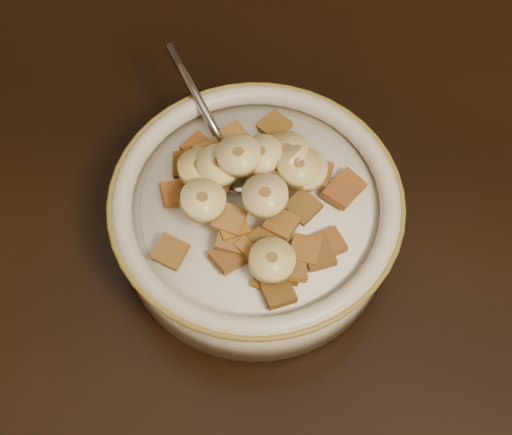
% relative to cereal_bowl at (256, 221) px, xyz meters
% --- Properties ---
extents(cereal_bowl, '(0.20, 0.20, 0.05)m').
position_rel_cereal_bowl_xyz_m(cereal_bowl, '(0.00, 0.00, 0.00)').
color(cereal_bowl, beige).
rests_on(cereal_bowl, table).
extents(milk, '(0.17, 0.17, 0.00)m').
position_rel_cereal_bowl_xyz_m(milk, '(0.00, 0.00, 0.02)').
color(milk, white).
rests_on(milk, cereal_bowl).
extents(spoon, '(0.06, 0.06, 0.01)m').
position_rel_cereal_bowl_xyz_m(spoon, '(-0.03, 0.02, 0.03)').
color(spoon, '#A3A7AF').
rests_on(spoon, cereal_bowl).
extents(cereal_square_0, '(0.02, 0.02, 0.01)m').
position_rel_cereal_bowl_xyz_m(cereal_square_0, '(0.05, -0.02, 0.03)').
color(cereal_square_0, brown).
rests_on(cereal_square_0, milk).
extents(cereal_square_1, '(0.03, 0.03, 0.01)m').
position_rel_cereal_bowl_xyz_m(cereal_square_1, '(0.02, -0.03, 0.04)').
color(cereal_square_1, brown).
rests_on(cereal_square_1, milk).
extents(cereal_square_2, '(0.02, 0.02, 0.01)m').
position_rel_cereal_bowl_xyz_m(cereal_square_2, '(0.03, -0.02, 0.04)').
color(cereal_square_2, '#956226').
rests_on(cereal_square_2, milk).
extents(cereal_square_3, '(0.02, 0.02, 0.01)m').
position_rel_cereal_bowl_xyz_m(cereal_square_3, '(0.01, 0.04, 0.04)').
color(cereal_square_3, olive).
rests_on(cereal_square_3, milk).
extents(cereal_square_4, '(0.03, 0.03, 0.01)m').
position_rel_cereal_bowl_xyz_m(cereal_square_4, '(0.01, 0.01, 0.05)').
color(cereal_square_4, brown).
rests_on(cereal_square_4, milk).
extents(cereal_square_5, '(0.03, 0.03, 0.01)m').
position_rel_cereal_bowl_xyz_m(cereal_square_5, '(0.06, 0.04, 0.03)').
color(cereal_square_5, '#924D1D').
rests_on(cereal_square_5, milk).
extents(cereal_square_6, '(0.02, 0.02, 0.01)m').
position_rel_cereal_bowl_xyz_m(cereal_square_6, '(-0.03, -0.00, 0.04)').
color(cereal_square_6, brown).
rests_on(cereal_square_6, milk).
extents(cereal_square_7, '(0.03, 0.03, 0.01)m').
position_rel_cereal_bowl_xyz_m(cereal_square_7, '(0.04, -0.04, 0.03)').
color(cereal_square_7, brown).
rests_on(cereal_square_7, milk).
extents(cereal_square_8, '(0.02, 0.02, 0.01)m').
position_rel_cereal_bowl_xyz_m(cereal_square_8, '(0.01, 0.03, 0.04)').
color(cereal_square_8, brown).
rests_on(cereal_square_8, milk).
extents(cereal_square_9, '(0.03, 0.03, 0.01)m').
position_rel_cereal_bowl_xyz_m(cereal_square_9, '(0.06, -0.02, 0.03)').
color(cereal_square_9, brown).
rests_on(cereal_square_9, milk).
extents(cereal_square_10, '(0.03, 0.03, 0.01)m').
position_rel_cereal_bowl_xyz_m(cereal_square_10, '(0.04, -0.06, 0.03)').
color(cereal_square_10, brown).
rests_on(cereal_square_10, milk).
extents(cereal_square_11, '(0.03, 0.03, 0.01)m').
position_rel_cereal_bowl_xyz_m(cereal_square_11, '(-0.04, -0.01, 0.04)').
color(cereal_square_11, brown).
rests_on(cereal_square_11, milk).
extents(cereal_square_12, '(0.02, 0.02, 0.01)m').
position_rel_cereal_bowl_xyz_m(cereal_square_12, '(0.03, 0.04, 0.04)').
color(cereal_square_12, brown).
rests_on(cereal_square_12, milk).
extents(cereal_square_13, '(0.02, 0.02, 0.01)m').
position_rel_cereal_bowl_xyz_m(cereal_square_13, '(-0.04, -0.06, 0.03)').
color(cereal_square_13, olive).
rests_on(cereal_square_13, milk).
extents(cereal_square_14, '(0.03, 0.03, 0.01)m').
position_rel_cereal_bowl_xyz_m(cereal_square_14, '(-0.06, 0.01, 0.03)').
color(cereal_square_14, brown).
rests_on(cereal_square_14, milk).
extents(cereal_square_15, '(0.03, 0.03, 0.01)m').
position_rel_cereal_bowl_xyz_m(cereal_square_15, '(-0.05, 0.02, 0.03)').
color(cereal_square_15, olive).
rests_on(cereal_square_15, milk).
extents(cereal_square_16, '(0.03, 0.03, 0.01)m').
position_rel_cereal_bowl_xyz_m(cereal_square_16, '(0.01, -0.04, 0.04)').
color(cereal_square_16, brown).
rests_on(cereal_square_16, milk).
extents(cereal_square_17, '(0.03, 0.03, 0.01)m').
position_rel_cereal_bowl_xyz_m(cereal_square_17, '(-0.06, 0.02, 0.03)').
color(cereal_square_17, brown).
rests_on(cereal_square_17, milk).
extents(cereal_square_18, '(0.03, 0.03, 0.01)m').
position_rel_cereal_bowl_xyz_m(cereal_square_18, '(-0.01, -0.03, 0.04)').
color(cereal_square_18, '#93531B').
rests_on(cereal_square_18, milk).
extents(cereal_square_19, '(0.03, 0.03, 0.01)m').
position_rel_cereal_bowl_xyz_m(cereal_square_19, '(0.00, 0.05, 0.04)').
color(cereal_square_19, brown).
rests_on(cereal_square_19, milk).
extents(cereal_square_20, '(0.02, 0.02, 0.01)m').
position_rel_cereal_bowl_xyz_m(cereal_square_20, '(-0.00, -0.04, 0.04)').
color(cereal_square_20, brown).
rests_on(cereal_square_20, milk).
extents(cereal_square_21, '(0.03, 0.03, 0.01)m').
position_rel_cereal_bowl_xyz_m(cereal_square_21, '(-0.01, 0.07, 0.03)').
color(cereal_square_21, brown).
rests_on(cereal_square_21, milk).
extents(cereal_square_22, '(0.02, 0.02, 0.01)m').
position_rel_cereal_bowl_xyz_m(cereal_square_22, '(0.05, 0.03, 0.03)').
color(cereal_square_22, brown).
rests_on(cereal_square_22, milk).
extents(cereal_square_23, '(0.02, 0.02, 0.01)m').
position_rel_cereal_bowl_xyz_m(cereal_square_23, '(-0.01, -0.03, 0.04)').
color(cereal_square_23, olive).
rests_on(cereal_square_23, milk).
extents(cereal_square_24, '(0.03, 0.03, 0.01)m').
position_rel_cereal_bowl_xyz_m(cereal_square_24, '(-0.05, -0.02, 0.03)').
color(cereal_square_24, '#944F19').
rests_on(cereal_square_24, milk).
extents(cereal_square_25, '(0.03, 0.03, 0.01)m').
position_rel_cereal_bowl_xyz_m(cereal_square_25, '(-0.04, 0.04, 0.03)').
color(cereal_square_25, olive).
rests_on(cereal_square_25, milk).
extents(cereal_square_26, '(0.02, 0.02, 0.01)m').
position_rel_cereal_bowl_xyz_m(cereal_square_26, '(0.04, -0.04, 0.03)').
color(cereal_square_26, brown).
rests_on(cereal_square_26, milk).
extents(cereal_square_27, '(0.02, 0.02, 0.01)m').
position_rel_cereal_bowl_xyz_m(cereal_square_27, '(-0.04, 0.03, 0.03)').
color(cereal_square_27, '#985F23').
rests_on(cereal_square_27, milk).
extents(cereal_square_28, '(0.03, 0.03, 0.01)m').
position_rel_cereal_bowl_xyz_m(cereal_square_28, '(0.00, -0.05, 0.03)').
color(cereal_square_28, brown).
rests_on(cereal_square_28, milk).
extents(cereal_square_29, '(0.02, 0.02, 0.01)m').
position_rel_cereal_bowl_xyz_m(cereal_square_29, '(0.03, -0.05, 0.03)').
color(cereal_square_29, brown).
rests_on(cereal_square_29, milk).
extents(cereal_square_30, '(0.03, 0.03, 0.01)m').
position_rel_cereal_bowl_xyz_m(cereal_square_30, '(0.03, 0.00, 0.04)').
color(cereal_square_30, brown).
rests_on(cereal_square_30, milk).
extents(cereal_square_31, '(0.03, 0.03, 0.01)m').
position_rel_cereal_bowl_xyz_m(cereal_square_31, '(0.06, -0.01, 0.03)').
color(cereal_square_31, '#9B602C').
rests_on(cereal_square_31, milk).
extents(banana_slice_0, '(0.04, 0.04, 0.02)m').
position_rel_cereal_bowl_xyz_m(banana_slice_0, '(-0.01, 0.02, 0.05)').
color(banana_slice_0, '#E5CF86').
rests_on(banana_slice_0, milk).
extents(banana_slice_1, '(0.04, 0.04, 0.01)m').
position_rel_cereal_bowl_xyz_m(banana_slice_1, '(0.03, -0.05, 0.05)').
color(banana_slice_1, '#FEEF91').
rests_on(banana_slice_1, milk).
extents(banana_slice_2, '(0.04, 0.04, 0.01)m').
position_rel_cereal_bowl_xyz_m(banana_slice_2, '(0.01, -0.01, 0.06)').
color(banana_slice_2, '#ECD68D').
rests_on(banana_slice_2, milk).
extents(banana_slice_3, '(0.04, 0.04, 0.01)m').
position_rel_cereal_bowl_xyz_m(banana_slice_3, '(-0.03, 0.00, 0.05)').
color(banana_slice_3, '#EADF77').
rests_on(banana_slice_3, milk).
extents(banana_slice_4, '(0.03, 0.03, 0.01)m').
position_rel_cereal_bowl_xyz_m(banana_slice_4, '(0.01, 0.03, 0.05)').
color(banana_slice_4, '#F0DA81').
rests_on(banana_slice_4, milk).
extents(banana_slice_5, '(0.04, 0.04, 0.01)m').
position_rel_cereal_bowl_xyz_m(banana_slice_5, '(-0.02, 0.01, 0.06)').
color(banana_slice_5, '#F3D989').
rests_on(banana_slice_5, milk).
extents(banana_slice_6, '(0.04, 0.04, 0.01)m').
position_rel_cereal_bowl_xyz_m(banana_slice_6, '(0.03, 0.03, 0.05)').
color(banana_slice_6, '#CFC28B').
rests_on(banana_slice_6, milk).
extents(banana_slice_7, '(0.04, 0.04, 0.01)m').
position_rel_cereal_bowl_xyz_m(banana_slice_7, '(0.02, 0.02, 0.05)').
color(banana_slice_7, '#E5CE6F').
rests_on(banana_slice_7, milk).
extents(banana_slice_8, '(0.03, 0.03, 0.02)m').
position_rel_cereal_bowl_xyz_m(banana_slice_8, '(-0.03, -0.03, 0.05)').
color(banana_slice_8, '#FFF49D').
rests_on(banana_slice_8, milk).
extents(banana_slice_9, '(0.03, 0.04, 0.01)m').
position_rel_cereal_bowl_xyz_m(banana_slice_9, '(-0.04, 0.00, 0.05)').
color(banana_slice_9, '#FEDE7D').
rests_on(banana_slice_9, milk).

